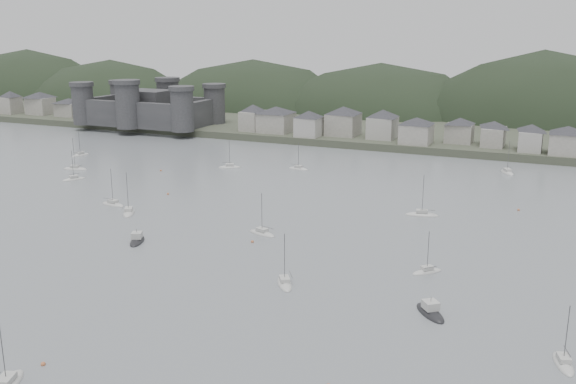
% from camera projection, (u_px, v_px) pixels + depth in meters
% --- Properties ---
extents(ground, '(900.00, 900.00, 0.00)m').
position_uv_depth(ground, '(91.00, 339.00, 97.61)').
color(ground, slate).
rests_on(ground, ground).
extents(far_shore_land, '(900.00, 250.00, 3.00)m').
position_uv_depth(far_shore_land, '(445.00, 112.00, 358.11)').
color(far_shore_land, '#383D2D').
rests_on(far_shore_land, ground).
extents(forested_ridge, '(851.55, 103.94, 102.57)m').
position_uv_depth(forested_ridge, '(444.00, 142.00, 336.74)').
color(forested_ridge, black).
rests_on(forested_ridge, ground).
extents(castle, '(66.00, 43.00, 20.00)m').
position_uv_depth(castle, '(149.00, 107.00, 301.31)').
color(castle, '#343437').
rests_on(castle, far_shore_land).
extents(waterfront_town, '(451.48, 28.46, 12.92)m').
position_uv_depth(waterfront_town, '(527.00, 134.00, 237.60)').
color(waterfront_town, gray).
rests_on(waterfront_town, far_shore_land).
extents(sailboat_lead, '(5.63, 7.68, 10.19)m').
position_uv_depth(sailboat_lead, '(74.00, 179.00, 201.84)').
color(sailboat_lead, '#BCBCB7').
rests_on(sailboat_lead, ground).
extents(moored_fleet, '(219.62, 176.24, 13.82)m').
position_uv_depth(moored_fleet, '(267.00, 223.00, 155.99)').
color(moored_fleet, '#BCBCB7').
rests_on(moored_fleet, ground).
extents(motor_launch_near, '(7.58, 8.35, 3.98)m').
position_uv_depth(motor_launch_near, '(430.00, 312.00, 106.14)').
color(motor_launch_near, black).
rests_on(motor_launch_near, ground).
extents(motor_launch_far, '(5.88, 8.41, 3.90)m').
position_uv_depth(motor_launch_far, '(137.00, 241.00, 142.45)').
color(motor_launch_far, black).
rests_on(motor_launch_far, ground).
extents(mooring_buoys, '(146.76, 114.80, 0.70)m').
position_uv_depth(mooring_buoys, '(295.00, 243.00, 141.15)').
color(mooring_buoys, '#B8673D').
rests_on(mooring_buoys, ground).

